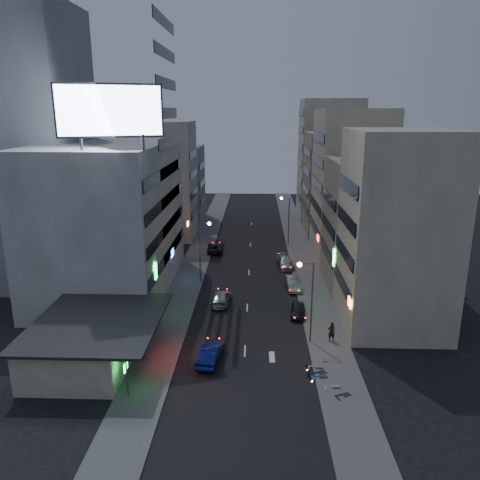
{
  "coord_description": "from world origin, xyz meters",
  "views": [
    {
      "loc": [
        0.96,
        -35.34,
        21.7
      ],
      "look_at": [
        -0.99,
        18.64,
        6.73
      ],
      "focal_mm": 35.0,
      "sensor_mm": 36.0,
      "label": 1
    }
  ],
  "objects_px": {
    "scooter_black_a": "(348,386)",
    "scooter_blue": "(326,368)",
    "parked_car_left": "(215,248)",
    "scooter_silver_a": "(339,379)",
    "road_car_blue": "(211,353)",
    "scooter_silver_b": "(324,361)",
    "parked_car_right_far": "(285,262)",
    "scooter_black_b": "(324,364)",
    "parked_car_right_near": "(298,310)",
    "person": "(331,332)",
    "road_car_silver": "(221,298)",
    "parked_car_right_mid": "(293,283)"
  },
  "relations": [
    {
      "from": "scooter_silver_a",
      "to": "parked_car_right_near",
      "type": "bearing_deg",
      "value": 3.06
    },
    {
      "from": "road_car_blue",
      "to": "scooter_black_b",
      "type": "xyz_separation_m",
      "value": [
        9.91,
        -1.3,
        -0.05
      ]
    },
    {
      "from": "road_car_blue",
      "to": "road_car_silver",
      "type": "bearing_deg",
      "value": -82.01
    },
    {
      "from": "road_car_silver",
      "to": "person",
      "type": "height_order",
      "value": "person"
    },
    {
      "from": "parked_car_right_far",
      "to": "scooter_black_a",
      "type": "xyz_separation_m",
      "value": [
        3.2,
        -31.0,
        -0.03
      ]
    },
    {
      "from": "road_car_silver",
      "to": "scooter_blue",
      "type": "bearing_deg",
      "value": 128.58
    },
    {
      "from": "parked_car_right_far",
      "to": "scooter_blue",
      "type": "distance_m",
      "value": 28.58
    },
    {
      "from": "parked_car_left",
      "to": "scooter_black_b",
      "type": "relative_size",
      "value": 2.43
    },
    {
      "from": "parked_car_left",
      "to": "scooter_silver_b",
      "type": "height_order",
      "value": "parked_car_left"
    },
    {
      "from": "road_car_blue",
      "to": "scooter_silver_b",
      "type": "relative_size",
      "value": 2.5
    },
    {
      "from": "person",
      "to": "scooter_black_b",
      "type": "bearing_deg",
      "value": 65.25
    },
    {
      "from": "person",
      "to": "scooter_silver_b",
      "type": "xyz_separation_m",
      "value": [
        -1.4,
        -4.84,
        -0.39
      ]
    },
    {
      "from": "scooter_silver_a",
      "to": "road_car_blue",
      "type": "bearing_deg",
      "value": 65.42
    },
    {
      "from": "scooter_silver_a",
      "to": "scooter_black_a",
      "type": "bearing_deg",
      "value": -155.94
    },
    {
      "from": "scooter_black_a",
      "to": "scooter_black_b",
      "type": "distance_m",
      "value": 3.52
    },
    {
      "from": "parked_car_right_mid",
      "to": "road_car_blue",
      "type": "relative_size",
      "value": 0.96
    },
    {
      "from": "parked_car_right_near",
      "to": "scooter_black_b",
      "type": "xyz_separation_m",
      "value": [
        1.31,
        -11.24,
        0.09
      ]
    },
    {
      "from": "person",
      "to": "scooter_black_b",
      "type": "distance_m",
      "value": 5.6
    },
    {
      "from": "road_car_silver",
      "to": "scooter_blue",
      "type": "relative_size",
      "value": 2.45
    },
    {
      "from": "road_car_silver",
      "to": "parked_car_left",
      "type": "bearing_deg",
      "value": -77.97
    },
    {
      "from": "parked_car_right_near",
      "to": "scooter_silver_a",
      "type": "height_order",
      "value": "parked_car_right_near"
    },
    {
      "from": "road_car_blue",
      "to": "scooter_silver_b",
      "type": "xyz_separation_m",
      "value": [
        9.93,
        -0.74,
        -0.09
      ]
    },
    {
      "from": "parked_car_right_far",
      "to": "scooter_black_a",
      "type": "distance_m",
      "value": 31.17
    },
    {
      "from": "person",
      "to": "scooter_blue",
      "type": "distance_m",
      "value": 6.28
    },
    {
      "from": "road_car_blue",
      "to": "scooter_silver_b",
      "type": "distance_m",
      "value": 9.96
    },
    {
      "from": "parked_car_right_near",
      "to": "road_car_blue",
      "type": "distance_m",
      "value": 13.15
    },
    {
      "from": "road_car_blue",
      "to": "scooter_blue",
      "type": "relative_size",
      "value": 2.39
    },
    {
      "from": "parked_car_left",
      "to": "scooter_black_b",
      "type": "xyz_separation_m",
      "value": [
        12.51,
        -34.94,
        0.05
      ]
    },
    {
      "from": "road_car_blue",
      "to": "scooter_silver_a",
      "type": "xyz_separation_m",
      "value": [
        10.83,
        -3.58,
        -0.1
      ]
    },
    {
      "from": "scooter_black_a",
      "to": "scooter_blue",
      "type": "bearing_deg",
      "value": 4.81
    },
    {
      "from": "parked_car_right_near",
      "to": "person",
      "type": "bearing_deg",
      "value": -59.34
    },
    {
      "from": "scooter_silver_a",
      "to": "scooter_blue",
      "type": "distance_m",
      "value": 1.76
    },
    {
      "from": "parked_car_left",
      "to": "road_car_blue",
      "type": "bearing_deg",
      "value": 91.29
    },
    {
      "from": "scooter_black_b",
      "to": "scooter_silver_b",
      "type": "height_order",
      "value": "scooter_black_b"
    },
    {
      "from": "parked_car_right_far",
      "to": "scooter_black_b",
      "type": "height_order",
      "value": "parked_car_right_far"
    },
    {
      "from": "scooter_silver_b",
      "to": "road_car_blue",
      "type": "bearing_deg",
      "value": 94.24
    },
    {
      "from": "scooter_black_a",
      "to": "scooter_blue",
      "type": "relative_size",
      "value": 0.95
    },
    {
      "from": "scooter_silver_a",
      "to": "scooter_silver_b",
      "type": "height_order",
      "value": "scooter_silver_b"
    },
    {
      "from": "scooter_silver_a",
      "to": "scooter_black_b",
      "type": "distance_m",
      "value": 2.46
    },
    {
      "from": "road_car_silver",
      "to": "scooter_black_a",
      "type": "height_order",
      "value": "road_car_silver"
    },
    {
      "from": "person",
      "to": "scooter_black_a",
      "type": "height_order",
      "value": "person"
    },
    {
      "from": "road_car_silver",
      "to": "scooter_blue",
      "type": "distance_m",
      "value": 18.14
    },
    {
      "from": "scooter_blue",
      "to": "scooter_black_b",
      "type": "distance_m",
      "value": 0.73
    },
    {
      "from": "road_car_silver",
      "to": "scooter_black_b",
      "type": "bearing_deg",
      "value": 129.66
    },
    {
      "from": "parked_car_right_near",
      "to": "parked_car_left",
      "type": "relative_size",
      "value": 0.78
    },
    {
      "from": "parked_car_left",
      "to": "scooter_blue",
      "type": "bearing_deg",
      "value": 106.33
    },
    {
      "from": "scooter_black_a",
      "to": "road_car_blue",
      "type": "bearing_deg",
      "value": 44.26
    },
    {
      "from": "parked_car_right_mid",
      "to": "parked_car_left",
      "type": "relative_size",
      "value": 0.93
    },
    {
      "from": "parked_car_left",
      "to": "scooter_silver_b",
      "type": "bearing_deg",
      "value": 106.9
    },
    {
      "from": "scooter_black_a",
      "to": "scooter_blue",
      "type": "height_order",
      "value": "scooter_blue"
    }
  ]
}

